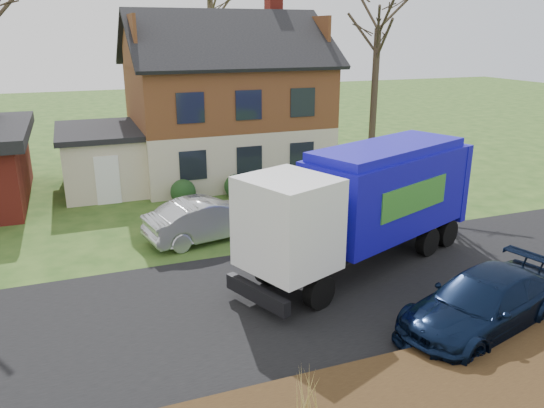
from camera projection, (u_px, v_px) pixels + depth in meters
name	position (u px, v px, depth m)	size (l,w,h in m)	color
ground	(299.00, 298.00, 14.75)	(120.00, 120.00, 0.00)	#274818
road	(299.00, 298.00, 14.75)	(80.00, 7.00, 0.02)	black
main_house	(216.00, 96.00, 26.37)	(12.95, 8.95, 9.26)	beige
garbage_truck	(368.00, 199.00, 16.29)	(8.97, 5.38, 3.74)	black
silver_sedan	(209.00, 219.00, 18.80)	(1.58, 4.52, 1.49)	#B3B7BB
navy_wagon	(482.00, 303.00, 12.98)	(2.03, 4.99, 1.45)	black
tree_front_east	(380.00, 2.00, 24.51)	(3.72, 3.72, 10.34)	#3A2F23
grass_clump_mid	(310.00, 393.00, 9.66)	(0.35, 0.29, 0.99)	#AC944C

